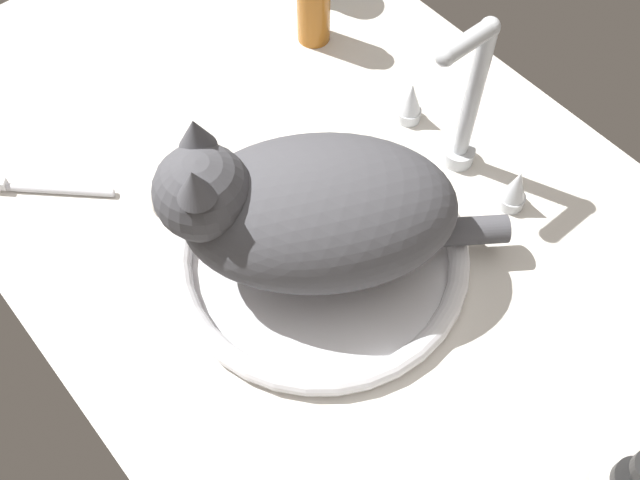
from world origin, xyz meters
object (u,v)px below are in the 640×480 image
(sink_basin, at_px, (320,254))
(cat, at_px, (301,211))
(amber_bottle, at_px, (314,0))
(toothbrush, at_px, (46,188))
(faucet, at_px, (465,116))

(sink_basin, distance_m, cat, 0.09)
(amber_bottle, height_order, toothbrush, amber_bottle)
(sink_basin, distance_m, amber_bottle, 0.36)
(sink_basin, height_order, faucet, faucet)
(faucet, height_order, toothbrush, faucet)
(sink_basin, xyz_separation_m, cat, (-0.01, -0.02, 0.09))
(faucet, bearing_deg, sink_basin, -90.00)
(cat, bearing_deg, amber_bottle, 138.28)
(amber_bottle, relative_size, toothbrush, 1.14)
(sink_basin, bearing_deg, cat, -125.97)
(sink_basin, xyz_separation_m, toothbrush, (-0.29, -0.19, -0.00))
(cat, xyz_separation_m, toothbrush, (-0.27, -0.18, -0.09))
(sink_basin, height_order, toothbrush, sink_basin)
(cat, xyz_separation_m, amber_bottle, (-0.27, 0.24, -0.03))
(faucet, xyz_separation_m, toothbrush, (-0.29, -0.41, -0.08))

